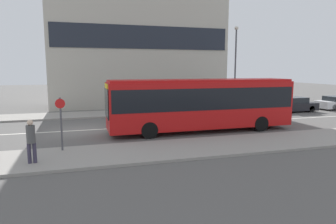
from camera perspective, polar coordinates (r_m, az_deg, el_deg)
The scene contains 10 objects.
ground_plane at distance 19.98m, azimuth -16.02°, elevation -3.37°, with size 120.00×120.00×0.00m, color #595654.
sidewalk_near at distance 13.89m, azimuth -15.79°, elevation -8.16°, with size 44.00×3.50×0.13m.
sidewalk_far at distance 26.13m, azimuth -16.15°, elevation -0.55°, with size 44.00×3.50×0.13m.
lane_centerline at distance 19.98m, azimuth -16.02°, elevation -3.36°, with size 41.80×0.16×0.01m.
city_bus at distance 18.82m, azimuth 6.35°, elevation 1.98°, with size 11.66×2.47×3.26m.
parked_car_0 at distance 27.14m, azimuth 14.42°, elevation 0.99°, with size 4.26×1.88×1.26m.
parked_car_1 at distance 29.72m, azimuth 22.86°, elevation 1.26°, with size 4.06×1.73×1.34m.
pedestrian_near_stop at distance 13.22m, azimuth -24.64°, elevation -4.59°, with size 0.35×0.34×1.79m.
bus_stop_sign at distance 14.66m, azimuth -19.72°, elevation -1.38°, with size 0.44×0.12×2.48m.
street_lamp at distance 28.43m, azimuth 12.73°, elevation 9.65°, with size 0.36×0.36×7.59m.
Camera 1 is at (-0.02, -19.60, 3.92)m, focal length 32.00 mm.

